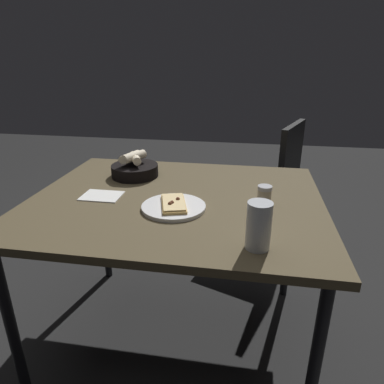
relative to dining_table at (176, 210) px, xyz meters
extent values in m
plane|color=#242424|center=(0.00, 0.00, -0.68)|extent=(8.00, 8.00, 0.00)
cube|color=brown|center=(0.00, 0.00, 0.04)|extent=(1.17, 0.96, 0.03)
cylinder|color=black|center=(-0.53, -0.42, -0.32)|extent=(0.04, 0.04, 0.71)
cylinder|color=black|center=(0.53, -0.42, -0.32)|extent=(0.04, 0.04, 0.71)
cylinder|color=black|center=(-0.53, 0.42, -0.32)|extent=(0.04, 0.04, 0.71)
cylinder|color=black|center=(0.53, 0.42, -0.32)|extent=(0.04, 0.04, 0.71)
cylinder|color=white|center=(0.01, -0.11, 0.07)|extent=(0.24, 0.24, 0.01)
cube|color=tan|center=(0.01, -0.11, 0.08)|extent=(0.13, 0.19, 0.01)
cube|color=#F0D08E|center=(0.01, -0.11, 0.09)|extent=(0.12, 0.18, 0.01)
sphere|color=brown|center=(0.03, -0.09, 0.09)|extent=(0.02, 0.02, 0.02)
sphere|color=brown|center=(0.01, -0.14, 0.09)|extent=(0.02, 0.02, 0.02)
sphere|color=brown|center=(0.01, -0.13, 0.09)|extent=(0.02, 0.02, 0.02)
cylinder|color=black|center=(-0.25, 0.22, 0.09)|extent=(0.22, 0.22, 0.06)
cylinder|color=#F3E2C0|center=(-0.27, 0.23, 0.15)|extent=(0.08, 0.13, 0.04)
cylinder|color=#F3E2C0|center=(-0.25, 0.22, 0.15)|extent=(0.10, 0.13, 0.04)
cylinder|color=#F3E2C0|center=(-0.24, 0.22, 0.15)|extent=(0.09, 0.12, 0.04)
cylinder|color=red|center=(-0.20, 0.21, 0.08)|extent=(0.06, 0.06, 0.03)
cylinder|color=silver|center=(0.32, -0.35, 0.13)|extent=(0.08, 0.08, 0.15)
cylinder|color=#B58320|center=(0.32, -0.35, 0.10)|extent=(0.07, 0.07, 0.08)
cylinder|color=#BFB299|center=(0.35, -0.01, 0.09)|extent=(0.05, 0.05, 0.06)
cylinder|color=maroon|center=(0.35, -0.01, 0.08)|extent=(0.04, 0.04, 0.03)
cylinder|color=#B7B7BC|center=(0.35, -0.01, 0.13)|extent=(0.06, 0.06, 0.01)
cube|color=white|center=(-0.30, -0.04, 0.06)|extent=(0.16, 0.12, 0.00)
cube|color=black|center=(0.36, 0.96, -0.24)|extent=(0.57, 0.57, 0.04)
cube|color=black|center=(0.55, 0.89, -0.01)|extent=(0.18, 0.40, 0.43)
cylinder|color=black|center=(0.25, 1.20, -0.47)|extent=(0.03, 0.03, 0.41)
cylinder|color=black|center=(0.11, 0.85, -0.47)|extent=(0.03, 0.03, 0.41)
cylinder|color=black|center=(0.60, 1.07, -0.47)|extent=(0.03, 0.03, 0.41)
cylinder|color=black|center=(0.47, 0.71, -0.47)|extent=(0.03, 0.03, 0.41)
camera|label=1|loc=(0.28, -1.27, 0.60)|focal=32.26mm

